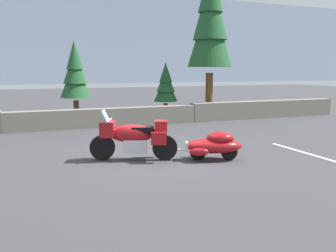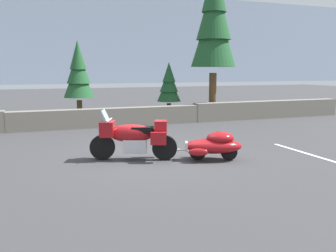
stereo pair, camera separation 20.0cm
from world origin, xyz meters
TOP-DOWN VIEW (x-y plane):
  - ground_plane at (0.00, 0.00)m, footprint 80.00×80.00m
  - stone_guard_wall at (0.19, 5.86)m, footprint 24.00×0.58m
  - distant_ridgeline at (0.00, 95.89)m, footprint 240.00×80.00m
  - touring_motorcycle at (-0.57, -0.09)m, footprint 2.20×1.24m
  - car_shaped_trailer at (1.41, -0.88)m, footprint 2.18×1.20m
  - pine_tree_tall at (5.32, 6.73)m, footprint 2.15×2.15m
  - pine_tree_secondary at (3.11, 6.95)m, footprint 1.12×1.12m
  - pine_tree_far_right at (-1.06, 7.02)m, footprint 1.31×1.31m
  - parking_stripe_marker at (4.25, -1.50)m, footprint 0.12×3.60m

SIDE VIEW (x-z plane):
  - ground_plane at x=0.00m, z-range 0.00..0.00m
  - parking_stripe_marker at x=4.25m, z-range 0.00..0.01m
  - stone_guard_wall at x=0.19m, z-range -0.02..0.83m
  - car_shaped_trailer at x=1.41m, z-range 0.03..0.79m
  - touring_motorcycle at x=-0.57m, z-range -0.04..1.29m
  - pine_tree_secondary at x=3.11m, z-range 0.34..3.07m
  - pine_tree_far_right at x=-1.06m, z-range 0.46..4.08m
  - pine_tree_tall at x=5.32m, z-range 0.97..8.68m
  - distant_ridgeline at x=0.00m, z-range 0.00..16.00m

